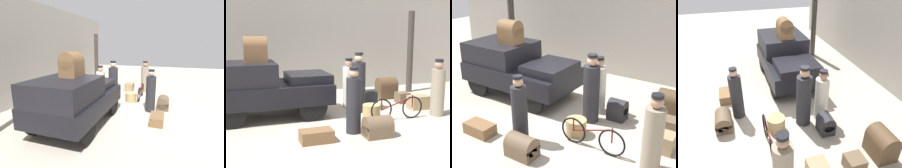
{
  "view_description": "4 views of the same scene",
  "coord_description": "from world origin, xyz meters",
  "views": [
    {
      "loc": [
        -6.58,
        -2.06,
        2.55
      ],
      "look_at": [
        0.2,
        0.2,
        0.95
      ],
      "focal_mm": 28.0,
      "sensor_mm": 36.0,
      "label": 1
    },
    {
      "loc": [
        -2.73,
        -8.38,
        2.6
      ],
      "look_at": [
        0.2,
        0.2,
        0.95
      ],
      "focal_mm": 50.0,
      "sensor_mm": 36.0,
      "label": 2
    },
    {
      "loc": [
        4.52,
        -6.2,
        4.04
      ],
      "look_at": [
        0.2,
        0.2,
        0.95
      ],
      "focal_mm": 50.0,
      "sensor_mm": 36.0,
      "label": 3
    },
    {
      "loc": [
        5.7,
        -1.46,
        4.35
      ],
      "look_at": [
        0.2,
        0.2,
        0.95
      ],
      "focal_mm": 35.0,
      "sensor_mm": 36.0,
      "label": 4
    }
  ],
  "objects": [
    {
      "name": "ground_plane",
      "position": [
        0.0,
        0.0,
        0.0
      ],
      "size": [
        30.0,
        30.0,
        0.0
      ],
      "primitive_type": "plane",
      "color": "#A89E8E"
    },
    {
      "name": "conductor_in_dark_uniform",
      "position": [
        0.93,
        0.39,
        0.84
      ],
      "size": [
        0.43,
        0.43,
        1.85
      ],
      "color": "#232328",
      "rests_on": "ground"
    },
    {
      "name": "porter_carrying_trunk",
      "position": [
        0.05,
        -1.42,
        0.76
      ],
      "size": [
        0.37,
        0.37,
        1.65
      ],
      "color": "#232328",
      "rests_on": "ground"
    },
    {
      "name": "canopy_pillar_left",
      "position": [
        -3.84,
        2.59,
        1.62
      ],
      "size": [
        0.25,
        0.25,
        3.24
      ],
      "color": "#38332D",
      "rests_on": "ground"
    },
    {
      "name": "suitcase_small_leather",
      "position": [
        2.85,
        0.97,
        0.18
      ],
      "size": [
        0.42,
        0.43,
        0.36
      ],
      "color": "brown",
      "rests_on": "ground"
    },
    {
      "name": "bicycle",
      "position": [
        1.64,
        -0.8,
        0.33
      ],
      "size": [
        1.63,
        0.04,
        0.69
      ],
      "color": "black",
      "rests_on": "ground"
    },
    {
      "name": "wicker_basket",
      "position": [
        1.0,
        -0.45,
        0.21
      ],
      "size": [
        0.51,
        0.51,
        0.41
      ],
      "color": "tan",
      "rests_on": "ground"
    },
    {
      "name": "station_building_facade",
      "position": [
        0.0,
        4.08,
        2.25
      ],
      "size": [
        16.0,
        0.15,
        4.5
      ],
      "color": "gray",
      "rests_on": "ground"
    },
    {
      "name": "trunk_wicker_pale",
      "position": [
        1.5,
        0.86,
        0.29
      ],
      "size": [
        0.47,
        0.4,
        0.58
      ],
      "color": "#232328",
      "rests_on": "ground"
    },
    {
      "name": "trunk_on_truck_roof",
      "position": [
        -2.1,
        0.68,
        1.99
      ],
      "size": [
        0.64,
        0.52,
        0.73
      ],
      "color": "brown",
      "rests_on": "truck"
    },
    {
      "name": "truck",
      "position": [
        -1.92,
        0.68,
        0.92
      ],
      "size": [
        3.51,
        1.82,
        1.63
      ],
      "color": "black",
      "rests_on": "ground"
    },
    {
      "name": "trunk_barrel_dark",
      "position": [
        2.65,
        1.81,
        0.38
      ],
      "size": [
        0.71,
        0.55,
        0.78
      ],
      "color": "#4C3823",
      "rests_on": "ground"
    },
    {
      "name": "porter_standing_middle",
      "position": [
        0.84,
        0.98,
        0.73
      ],
      "size": [
        0.4,
        0.4,
        1.62
      ],
      "color": "silver",
      "rests_on": "ground"
    },
    {
      "name": "suitcase_tan_flat",
      "position": [
        0.5,
        -1.89,
        0.23
      ],
      "size": [
        0.67,
        0.46,
        0.52
      ],
      "color": "brown",
      "rests_on": "ground"
    },
    {
      "name": "trunk_umber_medium",
      "position": [
        -0.99,
        -1.76,
        0.14
      ],
      "size": [
        0.76,
        0.44,
        0.29
      ],
      "color": "brown",
      "rests_on": "ground"
    }
  ]
}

